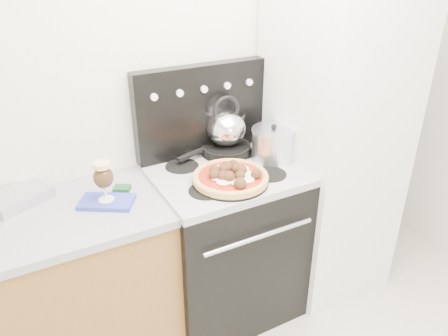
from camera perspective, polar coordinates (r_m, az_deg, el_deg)
room_shell at (r=1.47m, az=13.97°, el=-3.43°), size 3.52×3.01×2.52m
base_cabinet at (r=2.39m, az=-25.28°, el=-16.52°), size 1.45×0.60×0.86m
stove_body at (r=2.56m, az=0.10°, el=-9.92°), size 0.76×0.65×0.88m
cooktop at (r=2.31m, az=0.10°, el=-0.76°), size 0.76×0.65×0.04m
backguard at (r=2.43m, az=-3.03°, el=7.58°), size 0.76×0.08×0.50m
fridge at (r=2.65m, az=13.83°, el=3.38°), size 0.64×0.68×1.90m
foil_sheet at (r=2.26m, az=-25.22°, el=-3.45°), size 0.32×0.29×0.05m
oven_mitt at (r=2.11m, az=-15.06°, el=-4.30°), size 0.29×0.25×0.02m
beer_glass at (r=2.06m, az=-15.42°, el=-1.69°), size 0.09×0.09×0.20m
pizza_pan at (r=2.18m, az=0.86°, el=-1.78°), size 0.47×0.47×0.01m
pizza at (r=2.16m, az=0.87°, el=-1.02°), size 0.40×0.40×0.05m
skillet at (r=2.48m, az=0.27°, el=2.46°), size 0.35×0.35×0.05m
tea_kettle at (r=2.42m, az=0.28°, el=5.61°), size 0.27×0.27×0.24m
stock_pot at (r=2.41m, az=6.40°, el=3.03°), size 0.27×0.27×0.17m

